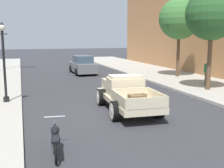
% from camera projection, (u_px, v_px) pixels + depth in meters
% --- Properties ---
extents(ground_plane, '(140.00, 140.00, 0.00)m').
position_uv_depth(ground_plane, '(123.00, 108.00, 13.10)').
color(ground_plane, '#333338').
extents(hotrod_truck_cream, '(2.39, 5.02, 1.58)m').
position_uv_depth(hotrod_truck_cream, '(126.00, 93.00, 12.78)').
color(hotrod_truck_cream, beige).
rests_on(hotrod_truck_cream, ground).
extents(motorcycle_parked, '(0.62, 2.12, 0.93)m').
position_uv_depth(motorcycle_parked, '(55.00, 138.00, 8.00)').
color(motorcycle_parked, black).
rests_on(motorcycle_parked, ground).
extents(car_background_grey, '(1.91, 4.32, 1.65)m').
position_uv_depth(car_background_grey, '(83.00, 65.00, 25.41)').
color(car_background_grey, slate).
rests_on(car_background_grey, ground).
extents(pedestrian_sidewalk_right, '(0.53, 0.22, 1.65)m').
position_uv_depth(pedestrian_sidewalk_right, '(207.00, 71.00, 18.38)').
color(pedestrian_sidewalk_right, brown).
rests_on(pedestrian_sidewalk_right, sidewalk_right).
extents(street_lamp_near, '(0.50, 0.32, 3.85)m').
position_uv_depth(street_lamp_near, '(4.00, 56.00, 13.44)').
color(street_lamp_near, black).
rests_on(street_lamp_near, sidewalk_left).
extents(street_tree_nearest, '(3.08, 3.08, 6.02)m').
position_uv_depth(street_tree_nearest, '(212.00, 14.00, 16.28)').
color(street_tree_nearest, brown).
rests_on(street_tree_nearest, sidewalk_right).
extents(street_tree_second, '(3.25, 3.25, 6.20)m').
position_uv_depth(street_tree_second, '(179.00, 19.00, 22.04)').
color(street_tree_second, brown).
rests_on(street_tree_second, sidewalk_right).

